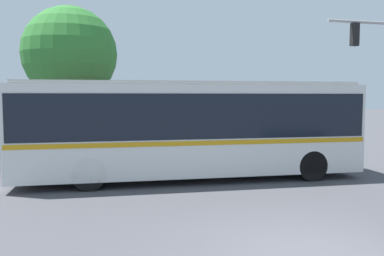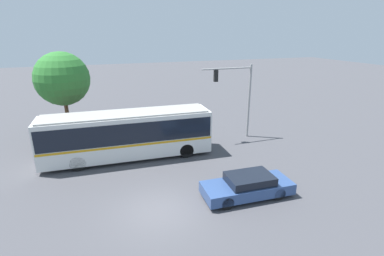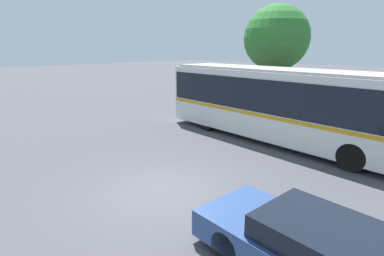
{
  "view_description": "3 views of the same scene",
  "coord_description": "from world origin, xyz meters",
  "px_view_note": "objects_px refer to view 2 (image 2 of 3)",
  "views": [
    {
      "loc": [
        -3.64,
        -6.07,
        2.78
      ],
      "look_at": [
        -0.93,
        4.89,
        1.89
      ],
      "focal_mm": 37.49,
      "sensor_mm": 36.0,
      "label": 1
    },
    {
      "loc": [
        -2.48,
        -12.03,
        8.43
      ],
      "look_at": [
        3.76,
        5.69,
        2.11
      ],
      "focal_mm": 26.98,
      "sensor_mm": 36.0,
      "label": 2
    },
    {
      "loc": [
        6.49,
        -4.98,
        4.13
      ],
      "look_at": [
        -1.91,
        3.11,
        1.0
      ],
      "focal_mm": 28.03,
      "sensor_mm": 36.0,
      "label": 3
    }
  ],
  "objects_px": {
    "city_bus": "(128,133)",
    "traffic_light_pole": "(239,91)",
    "street_tree_left": "(62,79)",
    "sedan_foreground": "(248,186)"
  },
  "relations": [
    {
      "from": "city_bus",
      "to": "traffic_light_pole",
      "type": "bearing_deg",
      "value": 9.49
    },
    {
      "from": "city_bus",
      "to": "street_tree_left",
      "type": "relative_size",
      "value": 1.65
    },
    {
      "from": "sedan_foreground",
      "to": "street_tree_left",
      "type": "bearing_deg",
      "value": -52.84
    },
    {
      "from": "city_bus",
      "to": "street_tree_left",
      "type": "height_order",
      "value": "street_tree_left"
    },
    {
      "from": "sedan_foreground",
      "to": "street_tree_left",
      "type": "height_order",
      "value": "street_tree_left"
    },
    {
      "from": "traffic_light_pole",
      "to": "sedan_foreground",
      "type": "bearing_deg",
      "value": 65.87
    },
    {
      "from": "city_bus",
      "to": "street_tree_left",
      "type": "bearing_deg",
      "value": 124.78
    },
    {
      "from": "sedan_foreground",
      "to": "street_tree_left",
      "type": "xyz_separation_m",
      "value": [
        -9.49,
        13.77,
        4.16
      ]
    },
    {
      "from": "traffic_light_pole",
      "to": "street_tree_left",
      "type": "xyz_separation_m",
      "value": [
        -13.17,
        5.54,
        0.8
      ]
    },
    {
      "from": "street_tree_left",
      "to": "traffic_light_pole",
      "type": "bearing_deg",
      "value": -22.8
    }
  ]
}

